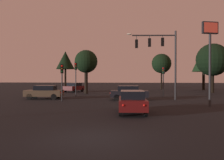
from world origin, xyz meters
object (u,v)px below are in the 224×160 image
object	(u,v)px
tree_left_far	(213,60)
tree_lot_edge	(86,62)
car_crossing_left	(129,93)
tree_behind_sign	(65,60)
store_sign_illuminated	(210,44)
car_nearside_lane	(132,101)
tree_right_cluster	(162,64)
traffic_signal_mast_arm	(161,52)
car_crossing_right	(44,92)
traffic_light_corner_left	(76,73)
car_far_lane	(74,87)
traffic_light_median	(62,75)
traffic_light_corner_right	(163,75)
tree_center_horizon	(204,59)

from	to	relation	value
tree_left_far	tree_lot_edge	size ratio (longest dim) A/B	1.19
car_crossing_left	tree_behind_sign	distance (m)	24.15
store_sign_illuminated	car_nearside_lane	bearing A→B (deg)	-144.94
tree_right_cluster	tree_lot_edge	xyz separation A→B (m)	(-12.56, -13.78, -0.48)
traffic_signal_mast_arm	car_crossing_left	distance (m)	5.57
traffic_signal_mast_arm	tree_behind_sign	world-z (taller)	tree_behind_sign
car_crossing_right	tree_right_cluster	bearing A→B (deg)	56.29
traffic_light_corner_left	car_nearside_lane	world-z (taller)	traffic_light_corner_left
car_nearside_lane	car_crossing_right	size ratio (longest dim) A/B	1.05
car_far_lane	traffic_light_corner_left	bearing A→B (deg)	-74.70
traffic_light_corner_left	traffic_light_median	xyz separation A→B (m)	(0.07, -6.18, -0.37)
traffic_light_corner_right	traffic_signal_mast_arm	bearing A→B (deg)	-99.62
traffic_signal_mast_arm	car_far_lane	xyz separation A→B (m)	(-12.94, 13.70, -4.40)
traffic_light_corner_left	tree_center_horizon	distance (m)	27.33
tree_center_horizon	car_far_lane	bearing A→B (deg)	-161.25
car_crossing_left	store_sign_illuminated	xyz separation A→B (m)	(6.82, -5.29, 4.36)
car_far_lane	tree_right_cluster	size ratio (longest dim) A/B	0.61
tree_behind_sign	tree_lot_edge	world-z (taller)	tree_behind_sign
tree_right_cluster	traffic_light_corner_left	bearing A→B (deg)	-123.58
car_crossing_left	car_far_lane	size ratio (longest dim) A/B	0.94
store_sign_illuminated	car_crossing_right	bearing A→B (deg)	161.04
traffic_signal_mast_arm	tree_left_far	distance (m)	16.06
car_nearside_lane	car_far_lane	world-z (taller)	same
car_crossing_left	car_crossing_right	xyz separation A→B (m)	(-9.48, 0.31, 0.00)
car_nearside_lane	car_crossing_left	size ratio (longest dim) A/B	1.08
traffic_signal_mast_arm	car_crossing_right	distance (m)	13.61
traffic_signal_mast_arm	car_crossing_right	xyz separation A→B (m)	(-12.88, -0.05, -4.40)
car_crossing_right	tree_right_cluster	distance (m)	28.17
tree_lot_edge	traffic_signal_mast_arm	bearing A→B (deg)	-42.96
traffic_light_median	car_far_lane	xyz separation A→B (m)	(-2.77, 16.05, -1.88)
traffic_light_median	car_far_lane	size ratio (longest dim) A/B	0.85
traffic_light_corner_left	car_nearside_lane	xyz separation A→B (m)	(7.26, -13.97, -2.25)
traffic_signal_mast_arm	tree_right_cluster	size ratio (longest dim) A/B	1.03
traffic_signal_mast_arm	tree_center_horizon	bearing A→B (deg)	64.43
car_nearside_lane	tree_behind_sign	distance (m)	32.87
tree_right_cluster	car_nearside_lane	bearing A→B (deg)	-99.46
car_crossing_right	tree_left_far	xyz separation A→B (m)	(22.26, 13.09, 4.39)
car_far_lane	car_crossing_right	bearing A→B (deg)	-89.76
traffic_light_corner_right	car_nearside_lane	bearing A→B (deg)	-104.26
tree_behind_sign	tree_left_far	distance (m)	26.31
car_crossing_right	tree_right_cluster	xyz separation A→B (m)	(15.44, 23.15, 4.42)
traffic_light_corner_left	tree_right_cluster	xyz separation A→B (m)	(12.80, 19.28, 2.17)
car_crossing_right	traffic_light_corner_right	bearing A→B (deg)	19.36
car_crossing_left	traffic_signal_mast_arm	bearing A→B (deg)	5.99
car_crossing_right	store_sign_illuminated	distance (m)	17.78
tree_left_far	car_crossing_right	bearing A→B (deg)	-149.54
car_crossing_left	tree_left_far	size ratio (longest dim) A/B	0.53
car_crossing_right	tree_lot_edge	world-z (taller)	tree_lot_edge
store_sign_illuminated	tree_behind_sign	xyz separation A→B (m)	(-19.53, 25.23, 0.57)
tree_right_cluster	tree_lot_edge	world-z (taller)	tree_right_cluster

